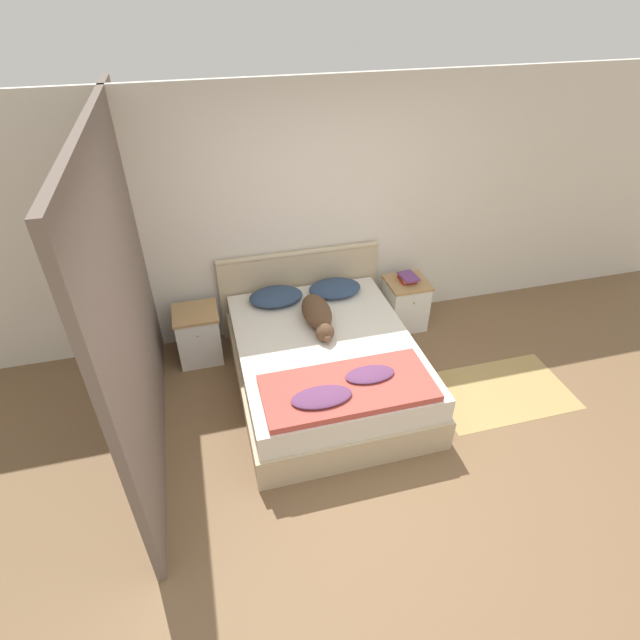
{
  "coord_description": "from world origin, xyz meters",
  "views": [
    {
      "loc": [
        -1.08,
        -2.39,
        3.29
      ],
      "look_at": [
        -0.12,
        1.22,
        0.64
      ],
      "focal_mm": 28.0,
      "sensor_mm": 36.0,
      "label": 1
    }
  ],
  "objects_px": {
    "nightstand_right": "(405,303)",
    "bed": "(326,365)",
    "pillow_left": "(276,296)",
    "dog": "(318,314)",
    "nightstand_left": "(199,335)",
    "pillow_right": "(335,288)",
    "book_stack": "(408,278)"
  },
  "relations": [
    {
      "from": "nightstand_right",
      "to": "bed",
      "type": "bearing_deg",
      "value": -145.73
    },
    {
      "from": "pillow_left",
      "to": "dog",
      "type": "xyz_separation_m",
      "value": [
        0.31,
        -0.47,
        0.04
      ]
    },
    {
      "from": "nightstand_right",
      "to": "dog",
      "type": "height_order",
      "value": "dog"
    },
    {
      "from": "nightstand_left",
      "to": "pillow_left",
      "type": "bearing_deg",
      "value": 0.8
    },
    {
      "from": "nightstand_left",
      "to": "pillow_right",
      "type": "xyz_separation_m",
      "value": [
        1.42,
        0.01,
        0.31
      ]
    },
    {
      "from": "book_stack",
      "to": "dog",
      "type": "bearing_deg",
      "value": -156.83
    },
    {
      "from": "dog",
      "to": "pillow_right",
      "type": "bearing_deg",
      "value": 57.34
    },
    {
      "from": "pillow_left",
      "to": "dog",
      "type": "distance_m",
      "value": 0.57
    },
    {
      "from": "bed",
      "to": "pillow_left",
      "type": "bearing_deg",
      "value": 111.77
    },
    {
      "from": "nightstand_left",
      "to": "nightstand_right",
      "type": "relative_size",
      "value": 1.0
    },
    {
      "from": "dog",
      "to": "bed",
      "type": "bearing_deg",
      "value": -90.61
    },
    {
      "from": "nightstand_left",
      "to": "dog",
      "type": "distance_m",
      "value": 1.26
    },
    {
      "from": "bed",
      "to": "dog",
      "type": "distance_m",
      "value": 0.48
    },
    {
      "from": "nightstand_right",
      "to": "pillow_right",
      "type": "distance_m",
      "value": 0.87
    },
    {
      "from": "nightstand_left",
      "to": "dog",
      "type": "relative_size",
      "value": 0.73
    },
    {
      "from": "bed",
      "to": "pillow_right",
      "type": "distance_m",
      "value": 0.89
    },
    {
      "from": "dog",
      "to": "book_stack",
      "type": "xyz_separation_m",
      "value": [
        1.11,
        0.48,
        -0.04
      ]
    },
    {
      "from": "nightstand_right",
      "to": "pillow_right",
      "type": "relative_size",
      "value": 1.04
    },
    {
      "from": "pillow_right",
      "to": "pillow_left",
      "type": "bearing_deg",
      "value": 180.0
    },
    {
      "from": "bed",
      "to": "book_stack",
      "type": "bearing_deg",
      "value": 34.66
    },
    {
      "from": "pillow_left",
      "to": "nightstand_left",
      "type": "bearing_deg",
      "value": -179.2
    },
    {
      "from": "pillow_left",
      "to": "pillow_right",
      "type": "bearing_deg",
      "value": 0.0
    },
    {
      "from": "nightstand_right",
      "to": "pillow_left",
      "type": "distance_m",
      "value": 1.46
    },
    {
      "from": "book_stack",
      "to": "nightstand_left",
      "type": "bearing_deg",
      "value": -179.67
    },
    {
      "from": "nightstand_left",
      "to": "book_stack",
      "type": "height_order",
      "value": "book_stack"
    },
    {
      "from": "pillow_right",
      "to": "dog",
      "type": "bearing_deg",
      "value": -122.66
    },
    {
      "from": "bed",
      "to": "nightstand_left",
      "type": "bearing_deg",
      "value": 145.73
    },
    {
      "from": "dog",
      "to": "book_stack",
      "type": "relative_size",
      "value": 3.22
    },
    {
      "from": "nightstand_left",
      "to": "pillow_left",
      "type": "height_order",
      "value": "pillow_left"
    },
    {
      "from": "nightstand_right",
      "to": "pillow_right",
      "type": "bearing_deg",
      "value": 179.2
    },
    {
      "from": "nightstand_right",
      "to": "book_stack",
      "type": "height_order",
      "value": "book_stack"
    },
    {
      "from": "pillow_left",
      "to": "book_stack",
      "type": "bearing_deg",
      "value": 0.06
    }
  ]
}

